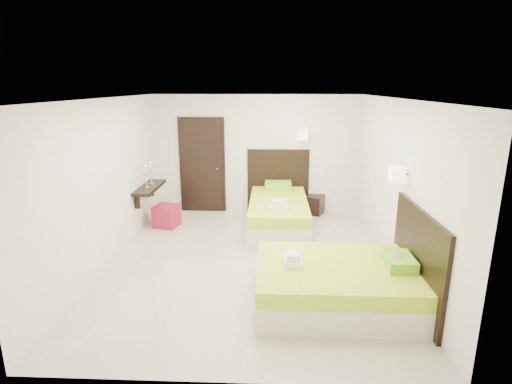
{
  "coord_description": "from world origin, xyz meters",
  "views": [
    {
      "loc": [
        0.36,
        -5.99,
        2.79
      ],
      "look_at": [
        0.1,
        0.3,
        1.1
      ],
      "focal_mm": 28.0,
      "sensor_mm": 36.0,
      "label": 1
    }
  ],
  "objects_px": {
    "bed_single": "(278,211)",
    "nightstand": "(312,204)",
    "ottoman": "(167,216)",
    "bed_double": "(342,282)"
  },
  "relations": [
    {
      "from": "bed_single",
      "to": "nightstand",
      "type": "height_order",
      "value": "bed_single"
    },
    {
      "from": "bed_single",
      "to": "ottoman",
      "type": "bearing_deg",
      "value": -178.35
    },
    {
      "from": "bed_single",
      "to": "bed_double",
      "type": "bearing_deg",
      "value": -74.85
    },
    {
      "from": "nightstand",
      "to": "ottoman",
      "type": "relative_size",
      "value": 1.04
    },
    {
      "from": "ottoman",
      "to": "nightstand",
      "type": "bearing_deg",
      "value": 17.98
    },
    {
      "from": "bed_single",
      "to": "bed_double",
      "type": "xyz_separation_m",
      "value": [
        0.79,
        -2.91,
        -0.03
      ]
    },
    {
      "from": "bed_single",
      "to": "bed_double",
      "type": "height_order",
      "value": "bed_single"
    },
    {
      "from": "bed_double",
      "to": "nightstand",
      "type": "bearing_deg",
      "value": 90.29
    },
    {
      "from": "bed_double",
      "to": "nightstand",
      "type": "height_order",
      "value": "bed_double"
    },
    {
      "from": "bed_double",
      "to": "ottoman",
      "type": "xyz_separation_m",
      "value": [
        -3.06,
        2.85,
        -0.08
      ]
    }
  ]
}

